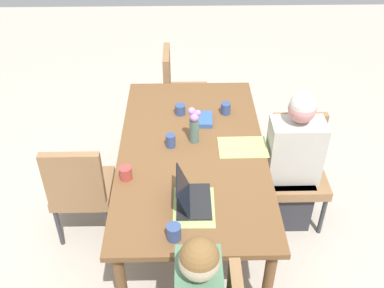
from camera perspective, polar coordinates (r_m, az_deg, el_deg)
The scene contains 16 objects.
ground_plane at distance 3.81m, azimuth -0.00°, elevation -9.62°, with size 10.00×10.00×0.00m, color #B2A899.
dining_table at distance 3.35m, azimuth -0.00°, elevation -1.67°, with size 1.97×1.08×0.75m.
chair_far_left_near at distance 3.66m, azimuth 13.20°, elevation -2.54°, with size 0.44×0.44×0.90m.
person_far_left_near at distance 3.57m, azimuth 12.57°, elevation -2.99°, with size 0.36×0.40×1.19m.
chair_near_left_far at distance 3.47m, azimuth -14.04°, elevation -5.27°, with size 0.44×0.44×0.90m.
chair_head_left_right_near at distance 4.55m, azimuth -1.67°, elevation 7.10°, with size 0.44×0.44×0.90m.
flower_vase at distance 3.29m, azimuth 0.29°, elevation 2.57°, with size 0.09×0.09×0.30m.
placemat_far_left_near at distance 3.35m, azimuth 6.46°, elevation -0.40°, with size 0.36×0.26×0.00m, color #9EBC66.
placemat_head_right_left_mid at distance 2.86m, azimuth 0.33°, elevation -8.00°, with size 0.36×0.26×0.00m, color #9EBC66.
laptop_head_right_left_mid at distance 2.86m, azimuth -0.14°, elevation -6.87°, with size 0.32×0.22×0.20m.
coffee_mug_near_left at distance 3.07m, azimuth -8.43°, elevation -3.66°, with size 0.09×0.09×0.09m, color #AD3D38.
coffee_mug_near_right at distance 3.67m, azimuth -1.51°, elevation 4.41°, with size 0.09×0.09×0.08m, color #33477A.
coffee_mug_centre_left at distance 3.31m, azimuth -2.73°, elevation 0.43°, with size 0.07×0.07×0.10m, color #33477A.
coffee_mug_centre_right at distance 3.68m, azimuth 4.31°, elevation 4.53°, with size 0.08×0.08×0.10m, color #33477A.
coffee_mug_far_left at distance 2.65m, azimuth -2.33°, elevation -11.15°, with size 0.09×0.09×0.10m, color #33477A.
book_red_cover at distance 3.59m, azimuth 1.48°, elevation 3.15°, with size 0.20×0.14×0.04m, color #335693.
Camera 1 is at (2.61, -0.05, 2.78)m, focal length 41.96 mm.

